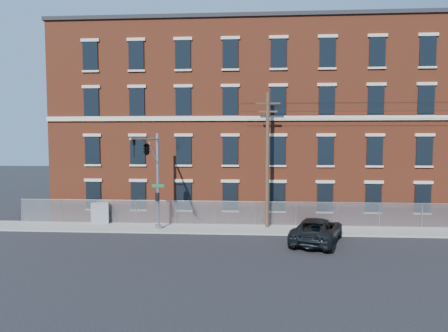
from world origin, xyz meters
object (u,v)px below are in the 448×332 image
utility_pole_near (267,157)px  traffic_signal_mast (149,159)px  pickup_truck (317,230)px  utility_cabinet (100,213)px

utility_pole_near → traffic_signal_mast: bearing=-156.9°
pickup_truck → utility_cabinet: utility_cabinet is taller
utility_pole_near → pickup_truck: size_ratio=1.71×
utility_pole_near → pickup_truck: utility_pole_near is taller
traffic_signal_mast → utility_pole_near: bearing=23.1°
utility_pole_near → pickup_truck: bearing=-50.9°
traffic_signal_mast → pickup_truck: size_ratio=1.20×
pickup_truck → utility_cabinet: size_ratio=3.60×
traffic_signal_mast → utility_cabinet: size_ratio=4.32×
traffic_signal_mast → pickup_truck: (11.06, -0.35, -4.58)m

